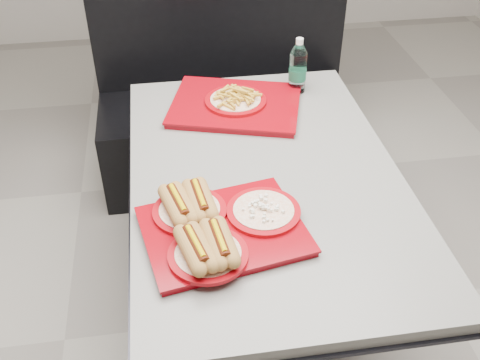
{
  "coord_description": "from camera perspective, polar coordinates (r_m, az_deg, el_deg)",
  "views": [
    {
      "loc": [
        -0.32,
        -1.48,
        1.88
      ],
      "look_at": [
        -0.11,
        -0.13,
        0.83
      ],
      "focal_mm": 42.0,
      "sensor_mm": 36.0,
      "label": 1
    }
  ],
  "objects": [
    {
      "name": "tray_near",
      "position": [
        1.63,
        -2.39,
        -4.69
      ],
      "size": [
        0.52,
        0.44,
        0.1
      ],
      "rotation": [
        0.0,
        0.0,
        0.18
      ],
      "color": "maroon",
      "rests_on": "diner_table"
    },
    {
      "name": "booth_bench",
      "position": [
        2.99,
        -1.55,
        7.86
      ],
      "size": [
        1.3,
        0.57,
        1.35
      ],
      "color": "black",
      "rests_on": "ground"
    },
    {
      "name": "ground",
      "position": [
        2.42,
        2.1,
        -13.61
      ],
      "size": [
        6.0,
        6.0,
        0.0
      ],
      "primitive_type": "plane",
      "color": "gray",
      "rests_on": "ground"
    },
    {
      "name": "water_bottle",
      "position": [
        2.34,
        5.89,
        11.18
      ],
      "size": [
        0.07,
        0.07,
        0.23
      ],
      "rotation": [
        0.0,
        0.0,
        0.05
      ],
      "color": "silver",
      "rests_on": "diner_table"
    },
    {
      "name": "diner_table",
      "position": [
        1.99,
        2.48,
        -3.0
      ],
      "size": [
        0.92,
        1.42,
        0.75
      ],
      "color": "black",
      "rests_on": "ground"
    },
    {
      "name": "tray_far",
      "position": [
        2.23,
        -0.46,
        7.92
      ],
      "size": [
        0.59,
        0.51,
        0.1
      ],
      "rotation": [
        0.0,
        0.0,
        -0.29
      ],
      "color": "maroon",
      "rests_on": "diner_table"
    }
  ]
}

